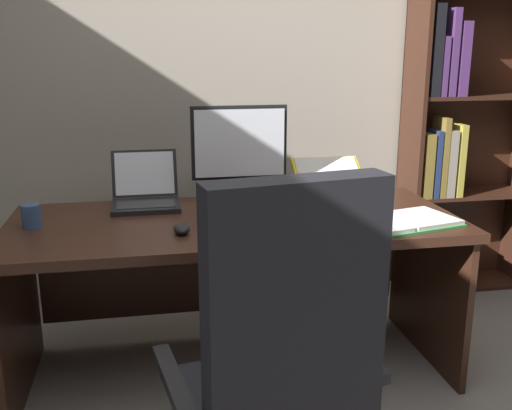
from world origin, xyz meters
The scene contains 13 objects.
wall_back centered at (0.00, 1.97, 1.34)m, with size 5.67×0.12×2.69m, color #A89E8E.
desk centered at (-0.16, 1.09, 0.53)m, with size 1.89×0.80×0.72m.
bookshelf centered at (1.24, 1.75, 1.13)m, with size 0.77×0.29×2.30m.
office_chair centered at (-0.18, 0.08, 0.47)m, with size 0.66×0.60×1.12m.
monitor centered at (-0.10, 1.28, 0.94)m, with size 0.44×0.16×0.45m.
laptop centered at (-0.53, 1.29, 0.77)m, with size 0.30×0.31×0.24m.
keyboard centered at (-0.10, 0.84, 0.73)m, with size 0.42×0.15×0.02m, color black.
computer_mouse centered at (-0.40, 0.84, 0.74)m, with size 0.06×0.10×0.04m, color black.
reading_stand_with_book centered at (0.36, 1.34, 0.80)m, with size 0.34×0.26×0.17m.
open_binder centered at (0.47, 0.79, 0.73)m, with size 0.55×0.37×0.02m.
notepad centered at (0.16, 1.07, 0.72)m, with size 0.15×0.21×0.01m, color white.
pen centered at (0.18, 1.07, 0.73)m, with size 0.01×0.01×0.14m, color black.
coffee_mug centered at (-0.98, 1.03, 0.77)m, with size 0.08×0.08×0.10m, color #334C7A.
Camera 1 is at (-0.51, -1.34, 1.41)m, focal length 40.98 mm.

